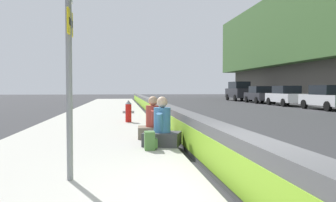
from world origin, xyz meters
The scene contains 10 objects.
jersey_barrier centered at (0.00, 0.00, 0.42)m, with size 76.00×0.45×0.85m.
route_sign_post centered at (0.96, 2.45, 2.23)m, with size 0.44×0.09×3.60m.
fire_hydrant centered at (9.48, 1.44, 0.59)m, with size 0.26×0.46×0.88m.
seated_person_foreground centered at (3.80, 0.75, 0.50)m, with size 0.93×1.01×1.15m.
seated_person_middle centered at (5.03, 0.86, 0.50)m, with size 0.74×0.85×1.14m.
backpack centered at (3.27, 1.08, 0.33)m, with size 0.32×0.28×0.40m.
parked_car_fourth centered at (17.54, -12.33, 0.86)m, with size 4.51×1.97×1.71m.
parked_car_midline centered at (23.23, -12.18, 0.86)m, with size 4.53×2.01×1.71m.
parked_car_far centered at (28.67, -12.14, 0.86)m, with size 4.55×2.05×1.71m.
parked_car_farther centered at (35.01, -12.18, 1.18)m, with size 4.83×2.12×2.28m.
Camera 1 is at (-4.14, 1.69, 1.49)m, focal length 36.31 mm.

